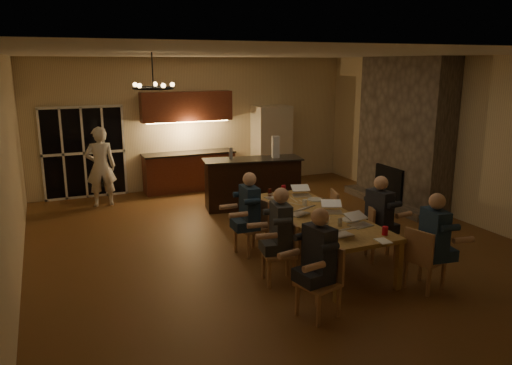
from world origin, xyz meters
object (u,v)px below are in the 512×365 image
object	(u,v)px
can_right	(323,202)
laptop_b	(361,218)
laptop_c	(299,208)
can_silver	(340,222)
refrigerator	(271,145)
chair_right_far	(345,215)
chair_left_near	(318,283)
laptop_f	(302,190)
chair_right_near	(426,258)
bar_bottle	(231,153)
dining_table	(316,236)
plate_far	(315,199)
chair_right_mid	(381,233)
person_left_mid	(281,235)
person_right_near	(434,242)
laptop_a	(341,228)
standing_person	(101,167)
chair_left_mid	(279,253)
person_left_far	(250,214)
laptop_e	(275,192)
bar_island	(253,183)
can_cola	(270,192)
bar_blender	(276,147)
person_left_near	(319,262)
plate_left	(328,231)
mug_back	(273,201)
mug_mid	(305,202)
redcup_near	(385,231)
mug_front	(326,220)
laptop_d	(332,206)
redcup_far	(284,188)

from	to	relation	value
can_right	laptop_b	bearing A→B (deg)	-92.44
laptop_c	can_silver	distance (m)	0.81
refrigerator	chair_right_far	size ratio (longest dim) A/B	2.25
chair_left_near	laptop_f	xyz separation A→B (m)	(1.22, 2.70, 0.42)
chair_right_near	bar_bottle	xyz separation A→B (m)	(-1.07, 4.78, 0.76)
dining_table	plate_far	xyz separation A→B (m)	(0.39, 0.72, 0.38)
chair_left_near	chair_right_mid	size ratio (longest dim) A/B	1.00
person_left_mid	person_right_near	bearing A→B (deg)	67.20
can_silver	can_right	world-z (taller)	same
laptop_a	laptop_f	world-z (taller)	same
standing_person	refrigerator	bearing A→B (deg)	-169.54
person_right_near	bar_bottle	size ratio (longest dim) A/B	5.75
refrigerator	chair_left_mid	size ratio (longest dim) A/B	2.25
person_left_far	can_silver	distance (m)	1.55
dining_table	laptop_e	size ratio (longest dim) A/B	9.29
laptop_f	chair_left_near	bearing A→B (deg)	-99.22
bar_island	can_cola	size ratio (longest dim) A/B	17.46
chair_right_near	can_right	distance (m)	2.02
chair_right_mid	bar_blender	xyz separation A→B (m)	(-0.22, 3.46, 0.87)
person_left_far	laptop_f	world-z (taller)	person_left_far
bar_island	dining_table	bearing A→B (deg)	-84.18
person_left_near	laptop_c	xyz separation A→B (m)	(0.61, 1.67, 0.17)
can_cola	can_right	distance (m)	1.10
laptop_a	plate_left	world-z (taller)	laptop_a
chair_right_near	mug_back	world-z (taller)	chair_right_near
person_left_near	mug_mid	world-z (taller)	person_left_near
laptop_f	redcup_near	size ratio (longest dim) A/B	2.67
mug_back	person_left_near	bearing A→B (deg)	-101.85
chair_left_near	mug_front	bearing A→B (deg)	129.04
laptop_d	laptop_e	world-z (taller)	same
person_left_near	plate_far	size ratio (longest dim) A/B	5.09
laptop_c	bar_island	bearing A→B (deg)	-124.56
laptop_e	chair_left_mid	bearing A→B (deg)	61.59
laptop_d	bar_bottle	size ratio (longest dim) A/B	1.33
chair_left_mid	chair_right_near	xyz separation A→B (m)	(1.77, -0.99, 0.00)
chair_right_mid	mug_back	xyz separation A→B (m)	(-1.31, 1.26, 0.36)
dining_table	laptop_f	bearing A→B (deg)	73.99
chair_left_near	can_right	bearing A→B (deg)	131.72
chair_right_near	bar_bottle	bearing A→B (deg)	-3.47
person_left_near	chair_right_mid	bearing A→B (deg)	111.92
can_silver	plate_far	distance (m)	1.45
standing_person	laptop_b	distance (m)	6.11
bar_island	mug_mid	bearing A→B (deg)	-83.58
bar_island	redcup_far	size ratio (longest dim) A/B	17.46
chair_right_far	bar_blender	world-z (taller)	bar_blender
mug_front	mug_mid	size ratio (longest dim) A/B	1.00
redcup_far	can_cola	bearing A→B (deg)	-158.89
plate_left	chair_right_far	bearing A→B (deg)	49.17
laptop_a	plate_far	size ratio (longest dim) A/B	1.18
laptop_c	bar_blender	distance (m)	3.12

